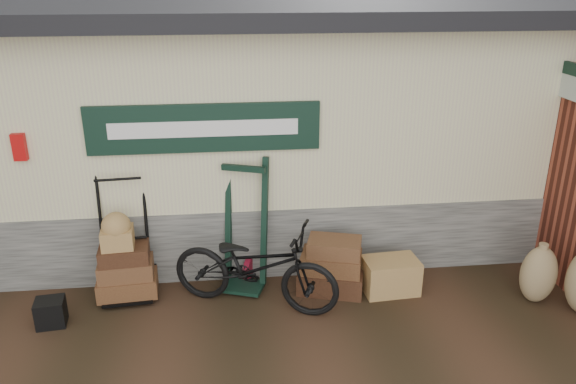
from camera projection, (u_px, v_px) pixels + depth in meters
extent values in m
plane|color=black|center=(239.00, 324.00, 6.10)|extent=(80.00, 80.00, 0.00)
cube|color=#4C4C47|center=(233.00, 194.00, 8.48)|extent=(14.00, 3.54, 0.90)
cube|color=beige|center=(229.00, 95.00, 7.93)|extent=(14.00, 3.50, 2.10)
cube|color=black|center=(226.00, 11.00, 7.37)|extent=(14.40, 4.10, 0.20)
cube|color=black|center=(204.00, 128.00, 6.26)|extent=(2.60, 0.06, 0.55)
cube|color=white|center=(204.00, 129.00, 6.22)|extent=(2.10, 0.01, 0.18)
cube|color=#BA0D0D|center=(20.00, 147.00, 6.10)|extent=(0.14, 0.10, 0.30)
cube|color=olive|center=(390.00, 276.00, 6.67)|extent=(0.67, 0.46, 0.42)
cube|color=black|center=(51.00, 312.00, 6.05)|extent=(0.33, 0.29, 0.30)
imported|color=black|center=(255.00, 262.00, 6.25)|extent=(1.36, 2.06, 1.13)
ellipsoid|color=olive|center=(538.00, 274.00, 6.42)|extent=(0.51, 0.45, 0.69)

